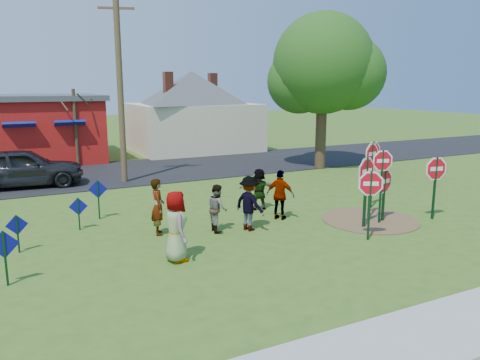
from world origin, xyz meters
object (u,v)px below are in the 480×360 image
object	(u,v)px
suv	(22,168)
stop_sign_b	(371,161)
stop_sign_a	(370,190)
stop_sign_c	(382,170)
person_a	(176,226)
utility_pole	(120,81)
leafy_tree	(325,69)
person_b	(158,207)
stop_sign_d	(373,158)

from	to	relation	value
suv	stop_sign_b	bearing A→B (deg)	-130.81
stop_sign_b	suv	xyz separation A→B (m)	(-10.27, 10.68, -1.08)
stop_sign_a	stop_sign_c	size ratio (longest dim) A/B	0.86
stop_sign_a	stop_sign_c	xyz separation A→B (m)	(1.47, 1.11, 0.30)
stop_sign_a	person_a	bearing A→B (deg)	-160.75
utility_pole	leafy_tree	size ratio (longest dim) A/B	1.08
stop_sign_b	person_a	xyz separation A→B (m)	(-7.14, -0.76, -1.05)
stop_sign_c	utility_pole	xyz separation A→B (m)	(-5.92, 10.39, 2.84)
stop_sign_a	person_a	size ratio (longest dim) A/B	1.19
stop_sign_b	person_a	size ratio (longest dim) A/B	1.47
stop_sign_c	person_b	bearing A→B (deg)	178.53
person_a	leafy_tree	world-z (taller)	leafy_tree
stop_sign_c	stop_sign_d	bearing A→B (deg)	72.31
stop_sign_a	suv	distance (m)	15.16
stop_sign_b	stop_sign_a	bearing A→B (deg)	-147.55
utility_pole	stop_sign_a	bearing A→B (deg)	-68.85
person_b	suv	bearing A→B (deg)	31.26
stop_sign_d	person_b	world-z (taller)	stop_sign_d
stop_sign_d	person_a	size ratio (longest dim) A/B	1.42
stop_sign_b	leafy_tree	bearing A→B (deg)	47.39
leafy_tree	person_a	bearing A→B (deg)	-140.88
stop_sign_a	leafy_tree	bearing A→B (deg)	88.74
stop_sign_d	suv	distance (m)	14.88
stop_sign_d	utility_pole	world-z (taller)	utility_pole
person_b	stop_sign_a	bearing A→B (deg)	-110.73
stop_sign_b	utility_pole	world-z (taller)	utility_pole
person_a	stop_sign_c	bearing A→B (deg)	-87.09
stop_sign_a	person_a	world-z (taller)	stop_sign_a
stop_sign_c	utility_pole	distance (m)	12.30
stop_sign_b	leafy_tree	distance (m)	10.37
stop_sign_b	person_b	bearing A→B (deg)	151.84
stop_sign_c	suv	world-z (taller)	stop_sign_c
utility_pole	leafy_tree	distance (m)	10.60
stop_sign_d	suv	size ratio (longest dim) A/B	0.52
stop_sign_c	stop_sign_a	bearing A→B (deg)	-126.63
stop_sign_a	utility_pole	size ratio (longest dim) A/B	0.25
stop_sign_a	stop_sign_b	xyz separation A→B (m)	(1.56, 1.71, 0.47)
stop_sign_b	person_b	xyz separation A→B (m)	(-6.90, 1.58, -1.11)
stop_sign_d	leafy_tree	bearing A→B (deg)	55.06
stop_sign_c	person_b	distance (m)	7.22
stop_sign_a	person_b	bearing A→B (deg)	177.29
stop_sign_d	stop_sign_a	bearing A→B (deg)	-143.62
stop_sign_d	person_a	bearing A→B (deg)	-178.16
stop_sign_d	utility_pole	distance (m)	11.57
person_a	stop_sign_b	bearing A→B (deg)	-82.32
person_a	leafy_tree	size ratio (longest dim) A/B	0.22
stop_sign_c	stop_sign_b	bearing A→B (deg)	98.13
person_a	utility_pole	distance (m)	11.25
person_b	leafy_tree	xyz separation A→B (m)	(11.42, 7.14, 4.43)
suv	person_b	bearing A→B (deg)	-154.38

